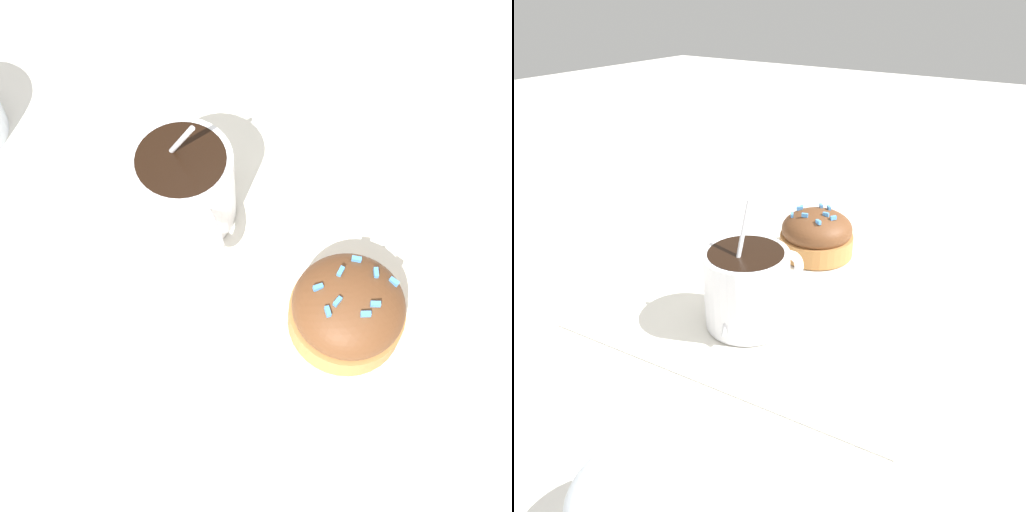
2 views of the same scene
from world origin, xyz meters
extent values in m
plane|color=silver|center=(0.00, 0.00, 0.00)|extent=(3.00, 3.00, 0.00)
cube|color=white|center=(0.00, 0.00, 0.00)|extent=(0.36, 0.35, 0.00)
cylinder|color=white|center=(-0.08, 0.00, 0.04)|extent=(0.08, 0.08, 0.07)
cylinder|color=black|center=(-0.08, 0.00, 0.07)|extent=(0.07, 0.07, 0.01)
torus|color=white|center=(-0.04, -0.01, 0.04)|extent=(0.04, 0.02, 0.04)
ellipsoid|color=silver|center=(-0.06, 0.01, 0.01)|extent=(0.03, 0.02, 0.01)
cylinder|color=silver|center=(-0.09, 0.00, 0.07)|extent=(0.06, 0.01, 0.11)
cylinder|color=#B2753D|center=(0.08, 0.01, 0.01)|extent=(0.09, 0.09, 0.02)
ellipsoid|color=brown|center=(0.08, 0.01, 0.03)|extent=(0.08, 0.08, 0.04)
cube|color=#4C99EA|center=(0.06, 0.04, 0.05)|extent=(0.01, 0.01, 0.00)
cube|color=#4C99EA|center=(0.08, 0.00, 0.06)|extent=(0.00, 0.01, 0.00)
cube|color=#4C99EA|center=(0.06, 0.02, 0.06)|extent=(0.00, 0.01, 0.00)
cube|color=#4C99EA|center=(0.10, 0.01, 0.06)|extent=(0.01, 0.01, 0.00)
cube|color=#4C99EA|center=(0.08, 0.04, 0.05)|extent=(0.01, 0.01, 0.00)
cube|color=#4C99EA|center=(0.08, -0.01, 0.05)|extent=(0.01, 0.01, 0.00)
cube|color=#4C99EA|center=(0.09, 0.04, 0.05)|extent=(0.01, 0.00, 0.00)
cube|color=#4C99EA|center=(0.10, 0.02, 0.06)|extent=(0.01, 0.01, 0.00)
cube|color=#4C99EA|center=(0.06, 0.00, 0.05)|extent=(0.01, 0.01, 0.00)
ellipsoid|color=silver|center=(-0.28, -0.08, 0.05)|extent=(0.08, 0.08, 0.03)
camera|label=1|loc=(0.17, -0.18, 0.51)|focal=50.00mm
camera|label=2|loc=(-0.39, -0.23, 0.28)|focal=35.00mm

